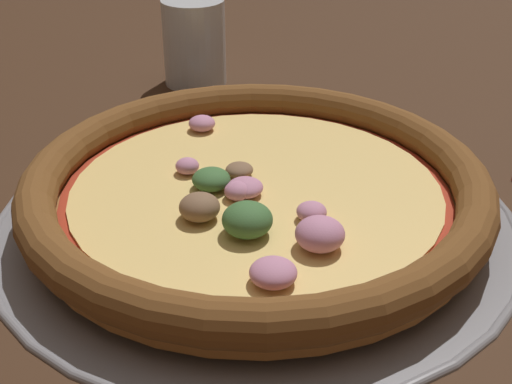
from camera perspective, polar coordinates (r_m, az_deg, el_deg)
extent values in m
plane|color=#3D2616|center=(0.50, 0.00, -2.18)|extent=(3.00, 3.00, 0.00)
cylinder|color=gray|center=(0.50, 0.00, -1.96)|extent=(0.36, 0.36, 0.00)
torus|color=gray|center=(0.50, 0.00, -1.73)|extent=(0.37, 0.37, 0.01)
cylinder|color=#A86B33|center=(0.50, 0.00, -0.79)|extent=(0.30, 0.30, 0.01)
torus|color=brown|center=(0.49, 0.00, 0.73)|extent=(0.32, 0.32, 0.03)
cylinder|color=#A32D19|center=(0.49, 0.00, -0.07)|extent=(0.27, 0.27, 0.00)
cylinder|color=#EAC670|center=(0.49, 0.00, 0.16)|extent=(0.26, 0.26, 0.00)
ellipsoid|color=#C17FA3|center=(0.45, 4.47, -1.58)|extent=(0.02, 0.02, 0.01)
ellipsoid|color=#3D6B38|center=(0.44, -0.70, -2.22)|extent=(0.04, 0.04, 0.02)
ellipsoid|color=#C17FA3|center=(0.47, -1.07, -0.09)|extent=(0.03, 0.03, 0.01)
ellipsoid|color=#C17FA3|center=(0.43, 5.14, -3.36)|extent=(0.04, 0.04, 0.02)
ellipsoid|color=#C17FA3|center=(0.51, -5.52, 2.08)|extent=(0.02, 0.02, 0.01)
ellipsoid|color=brown|center=(0.51, -1.34, 1.79)|extent=(0.03, 0.03, 0.01)
ellipsoid|color=#3D6B38|center=(0.49, -3.60, 1.03)|extent=(0.04, 0.04, 0.01)
ellipsoid|color=#C17FA3|center=(0.48, -0.99, 0.42)|extent=(0.03, 0.03, 0.01)
ellipsoid|color=brown|center=(0.46, -4.87, -1.03)|extent=(0.03, 0.03, 0.02)
ellipsoid|color=#C17FA3|center=(0.40, 1.39, -6.47)|extent=(0.03, 0.03, 0.01)
ellipsoid|color=#C17FA3|center=(0.58, -4.35, 5.50)|extent=(0.03, 0.03, 0.01)
cylinder|color=silver|center=(0.73, -4.96, 11.87)|extent=(0.06, 0.06, 0.09)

